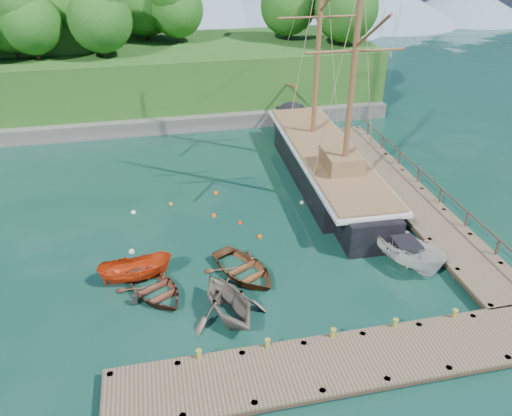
{
  "coord_description": "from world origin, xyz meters",
  "views": [
    {
      "loc": [
        -4.76,
        -20.36,
        16.89
      ],
      "look_at": [
        0.5,
        4.41,
        2.0
      ],
      "focal_mm": 35.0,
      "sensor_mm": 36.0,
      "label": 1
    }
  ],
  "objects_px": {
    "rowboat_1": "(229,316)",
    "motorboat_orange": "(137,280)",
    "rowboat_2": "(244,275)",
    "schooner": "(326,168)",
    "rowboat_0": "(155,294)",
    "cabin_boat_white": "(403,263)"
  },
  "relations": [
    {
      "from": "rowboat_1",
      "to": "cabin_boat_white",
      "type": "height_order",
      "value": "rowboat_1"
    },
    {
      "from": "rowboat_0",
      "to": "rowboat_2",
      "type": "relative_size",
      "value": 0.95
    },
    {
      "from": "rowboat_1",
      "to": "motorboat_orange",
      "type": "relative_size",
      "value": 1.12
    },
    {
      "from": "rowboat_1",
      "to": "schooner",
      "type": "bearing_deg",
      "value": 37.35
    },
    {
      "from": "rowboat_0",
      "to": "cabin_boat_white",
      "type": "distance_m",
      "value": 13.76
    },
    {
      "from": "rowboat_1",
      "to": "cabin_boat_white",
      "type": "bearing_deg",
      "value": -4.47
    },
    {
      "from": "rowboat_2",
      "to": "motorboat_orange",
      "type": "relative_size",
      "value": 1.15
    },
    {
      "from": "rowboat_2",
      "to": "cabin_boat_white",
      "type": "relative_size",
      "value": 0.87
    },
    {
      "from": "rowboat_0",
      "to": "rowboat_1",
      "type": "xyz_separation_m",
      "value": [
        3.45,
        -2.45,
        0.0
      ]
    },
    {
      "from": "rowboat_0",
      "to": "rowboat_1",
      "type": "bearing_deg",
      "value": -63.48
    },
    {
      "from": "rowboat_2",
      "to": "schooner",
      "type": "height_order",
      "value": "schooner"
    },
    {
      "from": "cabin_boat_white",
      "to": "schooner",
      "type": "xyz_separation_m",
      "value": [
        -1.02,
        10.6,
        1.03
      ]
    },
    {
      "from": "rowboat_2",
      "to": "schooner",
      "type": "distance_m",
      "value": 12.65
    },
    {
      "from": "cabin_boat_white",
      "to": "schooner",
      "type": "distance_m",
      "value": 10.7
    },
    {
      "from": "rowboat_0",
      "to": "motorboat_orange",
      "type": "relative_size",
      "value": 1.09
    },
    {
      "from": "rowboat_0",
      "to": "cabin_boat_white",
      "type": "height_order",
      "value": "cabin_boat_white"
    },
    {
      "from": "rowboat_0",
      "to": "schooner",
      "type": "relative_size",
      "value": 0.16
    },
    {
      "from": "rowboat_2",
      "to": "rowboat_0",
      "type": "bearing_deg",
      "value": 159.7
    },
    {
      "from": "rowboat_2",
      "to": "schooner",
      "type": "relative_size",
      "value": 0.17
    },
    {
      "from": "motorboat_orange",
      "to": "rowboat_0",
      "type": "bearing_deg",
      "value": -149.16
    },
    {
      "from": "rowboat_1",
      "to": "schooner",
      "type": "distance_m",
      "value": 15.89
    },
    {
      "from": "rowboat_2",
      "to": "rowboat_1",
      "type": "bearing_deg",
      "value": -141.31
    }
  ]
}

